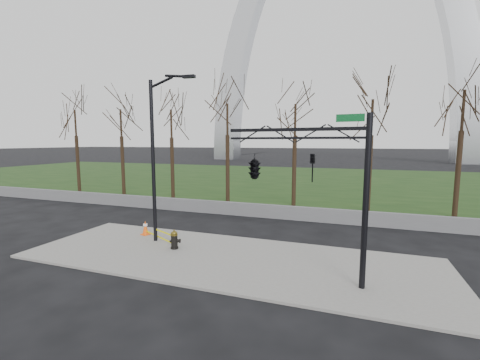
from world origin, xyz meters
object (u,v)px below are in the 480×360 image
(fire_hydrant, at_px, (175,240))
(traffic_signal_mast, at_px, (274,167))
(traffic_cone, at_px, (145,228))
(street_light, at_px, (157,149))

(fire_hydrant, xyz_separation_m, traffic_signal_mast, (4.94, -1.04, 3.63))
(traffic_cone, distance_m, traffic_signal_mast, 8.80)
(fire_hydrant, bearing_deg, street_light, 135.27)
(traffic_cone, xyz_separation_m, traffic_signal_mast, (7.61, -2.48, 3.67))
(street_light, height_order, traffic_signal_mast, street_light)
(traffic_cone, relative_size, traffic_signal_mast, 0.13)
(street_light, relative_size, traffic_signal_mast, 1.37)
(traffic_cone, bearing_deg, traffic_signal_mast, -18.03)
(traffic_cone, bearing_deg, street_light, -26.65)
(street_light, xyz_separation_m, traffic_signal_mast, (6.27, -1.81, -0.55))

